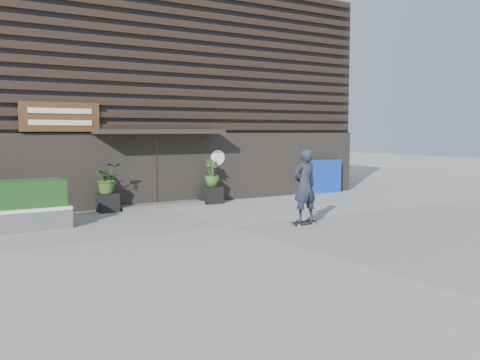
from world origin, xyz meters
TOP-DOWN VIEW (x-y plane):
  - ground at (0.00, 0.00)m, footprint 80.00×80.00m
  - entrance_step at (0.00, 4.60)m, footprint 3.00×0.80m
  - planter_pot_left at (-1.90, 4.40)m, footprint 0.60×0.60m
  - bamboo_left at (-1.90, 4.40)m, footprint 0.86×0.75m
  - planter_pot_right at (1.90, 4.40)m, footprint 0.60×0.60m
  - bamboo_right at (1.90, 4.40)m, footprint 0.54×0.54m
  - blue_tarp at (7.50, 4.70)m, footprint 1.49×0.25m
  - building at (-0.00, 9.96)m, footprint 18.00×11.00m
  - skateboarder at (1.87, -0.80)m, footprint 0.78×0.49m

SIDE VIEW (x-z plane):
  - ground at x=0.00m, z-range 0.00..0.00m
  - entrance_step at x=0.00m, z-range 0.00..0.12m
  - planter_pot_left at x=-1.90m, z-range 0.00..0.60m
  - planter_pot_right at x=1.90m, z-range 0.00..0.60m
  - blue_tarp at x=7.50m, z-range 0.00..1.39m
  - bamboo_left at x=-1.90m, z-range 0.60..1.56m
  - bamboo_right at x=1.90m, z-range 0.60..1.56m
  - skateboarder at x=1.87m, z-range 0.04..2.12m
  - building at x=0.00m, z-range -0.01..7.99m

